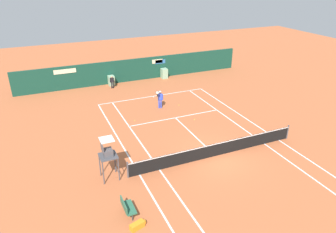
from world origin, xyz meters
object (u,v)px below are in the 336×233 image
umpire_chair (108,154)px  tennis_ball_by_sideline (195,120)px  tennis_ball_near_service_line (135,120)px  ball_kid_centre_post (112,81)px  tennis_ball_mid_court (179,105)px  player_on_baseline (160,98)px  player_bench (127,207)px  equipment_bag (139,225)px

umpire_chair → tennis_ball_by_sideline: umpire_chair is taller
umpire_chair → tennis_ball_by_sideline: size_ratio=38.57×
tennis_ball_by_sideline → tennis_ball_near_service_line: same height
ball_kid_centre_post → tennis_ball_mid_court: size_ratio=19.30×
umpire_chair → ball_kid_centre_post: (3.99, 15.09, -0.92)m
player_on_baseline → tennis_ball_mid_court: bearing=-161.7°
umpire_chair → player_on_baseline: bearing=141.8°
umpire_chair → tennis_ball_by_sideline: bearing=121.1°
player_bench → tennis_ball_near_service_line: size_ratio=16.26×
equipment_bag → ball_kid_centre_post: size_ratio=0.66×
player_bench → ball_kid_centre_post: ball_kid_centre_post is taller
equipment_bag → tennis_ball_by_sideline: (7.96, 9.41, -0.13)m
player_bench → tennis_ball_near_service_line: bearing=160.2°
equipment_bag → ball_kid_centre_post: (3.68, 19.51, 0.60)m
equipment_bag → player_on_baseline: (6.27, 12.78, 0.80)m
tennis_ball_by_sideline → tennis_ball_near_service_line: 4.89m
player_bench → tennis_ball_mid_court: (8.33, 11.63, -0.47)m
tennis_ball_by_sideline → player_bench: bearing=-134.4°
tennis_ball_mid_court → tennis_ball_by_sideline: bearing=-92.1°
player_on_baseline → ball_kid_centre_post: 7.22m
tennis_ball_near_service_line → player_on_baseline: bearing=29.0°
umpire_chair → ball_kid_centre_post: umpire_chair is taller
tennis_ball_near_service_line → tennis_ball_mid_court: bearing=17.5°
ball_kid_centre_post → tennis_ball_near_service_line: size_ratio=19.30×
equipment_bag → tennis_ball_by_sideline: equipment_bag is taller
umpire_chair → player_bench: 3.59m
tennis_ball_by_sideline → tennis_ball_mid_court: bearing=87.9°
ball_kid_centre_post → tennis_ball_by_sideline: 11.00m
tennis_ball_by_sideline → tennis_ball_near_service_line: size_ratio=1.00×
equipment_bag → tennis_ball_mid_court: (8.08, 12.67, -0.13)m
player_on_baseline → tennis_ball_mid_court: player_on_baseline is taller
player_on_baseline → tennis_ball_near_service_line: bearing=50.8°
equipment_bag → tennis_ball_mid_court: size_ratio=12.79×
ball_kid_centre_post → player_on_baseline: bearing=115.5°
equipment_bag → tennis_ball_by_sideline: size_ratio=12.79×
ball_kid_centre_post → tennis_ball_mid_court: 8.18m
umpire_chair → player_on_baseline: umpire_chair is taller
player_bench → equipment_bag: (0.24, -1.03, -0.35)m
equipment_bag → ball_kid_centre_post: ball_kid_centre_post is taller
player_bench → ball_kid_centre_post: 18.89m
player_bench → tennis_ball_near_service_line: player_bench is taller
ball_kid_centre_post → tennis_ball_by_sideline: size_ratio=19.30×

